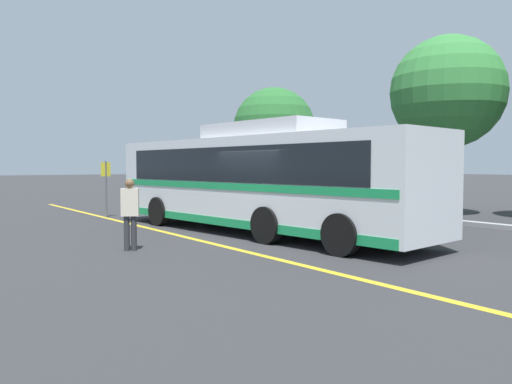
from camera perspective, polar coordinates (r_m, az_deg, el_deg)
ground_plane at (r=14.30m, az=1.43°, el=-5.36°), size 220.00×220.00×0.00m
lane_strip_0 at (r=14.33m, az=-7.14°, el=-5.35°), size 31.87×0.20×0.01m
curb_strip at (r=20.54m, az=16.36°, el=-2.72°), size 39.87×0.36×0.15m
transit_bus at (r=15.36m, az=0.05°, el=1.54°), size 12.36×3.78×3.37m
parked_car_0 at (r=27.17m, az=-3.89°, el=0.01°), size 4.04×2.12×1.28m
parked_car_1 at (r=22.96m, az=3.67°, el=-0.53°), size 4.94×2.07×1.29m
parked_car_2 at (r=19.06m, az=12.35°, el=-1.09°), size 4.03×1.94×1.47m
pedestrian_0 at (r=12.58m, az=-14.20°, el=-1.98°), size 0.39×0.47×1.76m
bus_stop_sign at (r=20.90m, az=-16.78°, el=1.12°), size 0.07×0.40×2.27m
tree_1 at (r=22.91m, az=21.01°, el=10.57°), size 4.73×4.73×7.55m
tree_2 at (r=31.45m, az=2.08°, el=7.24°), size 5.11×5.11×6.96m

